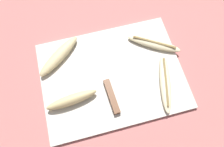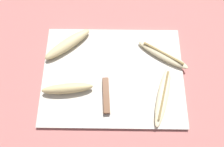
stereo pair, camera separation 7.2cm
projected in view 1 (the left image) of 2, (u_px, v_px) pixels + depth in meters
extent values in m
plane|color=#B76B66|center=(112.00, 76.00, 0.74)|extent=(4.00, 4.00, 0.00)
cube|color=beige|center=(112.00, 75.00, 0.74)|extent=(0.47, 0.35, 0.01)
cube|color=brown|center=(112.00, 96.00, 0.69)|extent=(0.03, 0.12, 0.02)
cube|color=#B7BABF|center=(101.00, 65.00, 0.74)|extent=(0.03, 0.12, 0.00)
ellipsoid|color=beige|center=(165.00, 82.00, 0.71)|extent=(0.09, 0.21, 0.02)
cube|color=olive|center=(166.00, 81.00, 0.70)|extent=(0.05, 0.16, 0.00)
ellipsoid|color=beige|center=(59.00, 56.00, 0.74)|extent=(0.17, 0.15, 0.03)
ellipsoid|color=beige|center=(154.00, 44.00, 0.76)|extent=(0.18, 0.13, 0.02)
cube|color=olive|center=(154.00, 42.00, 0.75)|extent=(0.13, 0.09, 0.00)
ellipsoid|color=#DBC684|center=(72.00, 100.00, 0.68)|extent=(0.17, 0.05, 0.04)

